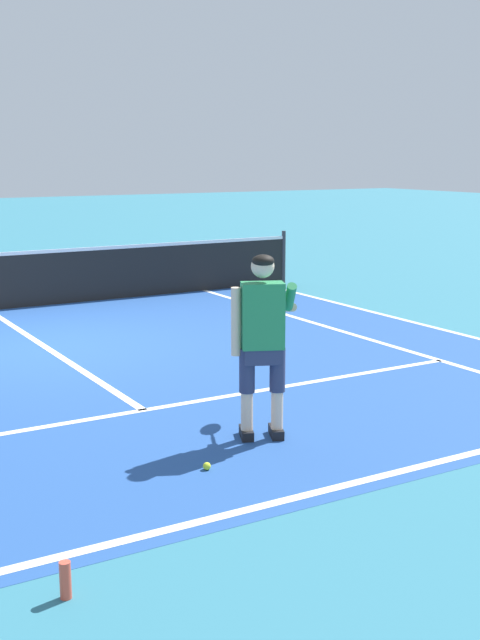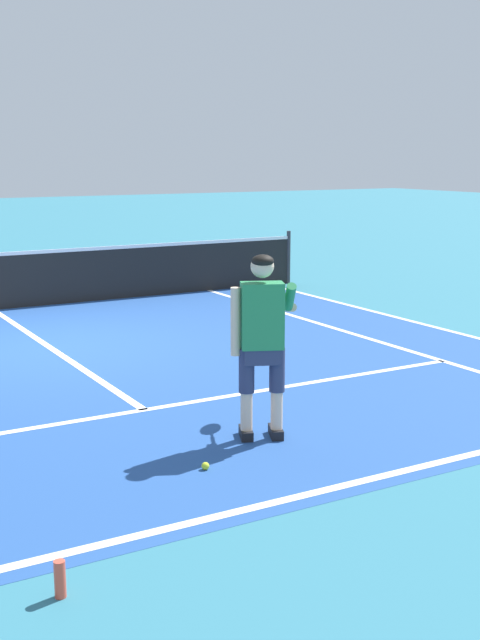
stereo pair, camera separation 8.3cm
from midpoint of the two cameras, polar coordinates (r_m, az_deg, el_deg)
name	(u,v)px [view 1 (the left image)]	position (r m, az deg, el deg)	size (l,w,h in m)	color
ground_plane	(44,346)	(11.58, -13.61, -1.80)	(80.00, 80.00, 0.00)	teal
court_inner_surface	(80,370)	(10.25, -11.24, -3.39)	(10.98, 9.41, 0.00)	#234C93
line_baseline	(284,501)	(6.38, 2.65, -12.40)	(10.98, 0.10, 0.01)	white
line_service	(143,410)	(8.55, -6.99, -6.22)	(8.23, 0.10, 0.01)	white
line_centre_service	(47,348)	(11.46, -13.41, -1.91)	(0.10, 6.40, 0.01)	white
line_singles_right	(348,333)	(12.18, 7.33, -0.91)	(0.10, 9.01, 0.01)	white
line_doubles_right	(419,324)	(13.05, 12.11, -0.24)	(0.10, 9.01, 0.01)	white
tennis_player	(263,333)	(7.44, 1.27, -0.94)	(0.97, 0.97, 1.71)	black
tennis_ball_near_feet	(207,466)	(6.96, -2.66, -10.08)	(0.07, 0.07, 0.07)	#CCE02D
water_bottle	(65,580)	(5.19, -12.48, -17.19)	(0.07, 0.07, 0.23)	#E04C38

